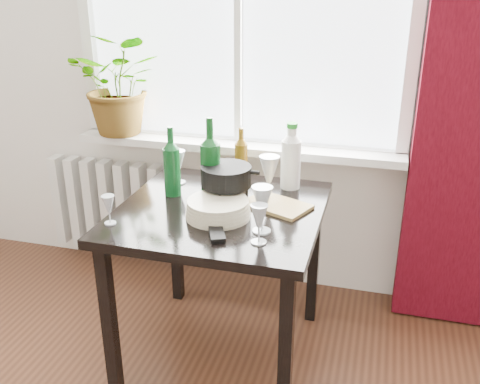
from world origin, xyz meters
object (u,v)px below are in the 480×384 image
(fondue_pot, at_px, (226,185))
(cutting_board, at_px, (277,205))
(radiator, at_px, (116,206))
(bottle_amber, at_px, (241,153))
(wineglass_back_left, at_px, (179,167))
(tv_remote, at_px, (216,230))
(wineglass_front_right, at_px, (262,209))
(wineglass_far_right, at_px, (259,224))
(wineglass_front_left, at_px, (109,210))
(plate_stack, at_px, (218,209))
(wine_bottle_left, at_px, (172,161))
(cleaning_bottle, at_px, (291,155))
(potted_plant, at_px, (121,84))
(wine_bottle_right, at_px, (210,158))
(wineglass_back_center, at_px, (269,178))
(table, at_px, (221,227))

(fondue_pot, height_order, cutting_board, fondue_pot)
(radiator, bearing_deg, bottle_amber, -17.76)
(wineglass_back_left, height_order, tv_remote, wineglass_back_left)
(fondue_pot, bearing_deg, cutting_board, -5.01)
(wineglass_front_right, distance_m, wineglass_far_right, 0.10)
(tv_remote, bearing_deg, wineglass_back_left, 102.31)
(radiator, bearing_deg, wineglass_front_left, -61.94)
(wineglass_far_right, height_order, plate_stack, wineglass_far_right)
(radiator, relative_size, wineglass_front_right, 4.20)
(wineglass_far_right, bearing_deg, tv_remote, 168.34)
(wine_bottle_left, bearing_deg, cleaning_bottle, 24.40)
(potted_plant, height_order, wineglass_far_right, potted_plant)
(wineglass_front_right, bearing_deg, cleaning_bottle, 87.41)
(wineglass_front_left, bearing_deg, wine_bottle_right, 48.94)
(wineglass_front_right, bearing_deg, wineglass_far_right, -83.10)
(wineglass_far_right, height_order, cutting_board, wineglass_far_right)
(wine_bottle_left, height_order, wineglass_back_left, wine_bottle_left)
(wineglass_back_center, bearing_deg, wineglass_front_right, -82.38)
(cleaning_bottle, bearing_deg, bottle_amber, 168.28)
(tv_remote, bearing_deg, bottle_amber, 72.34)
(wineglass_far_right, xyz_separation_m, tv_remote, (-0.18, 0.04, -0.07))
(wine_bottle_left, distance_m, tv_remote, 0.46)
(wineglass_far_right, distance_m, wineglass_front_left, 0.60)
(wine_bottle_right, distance_m, tv_remote, 0.38)
(potted_plant, relative_size, wineglass_far_right, 3.45)
(wineglass_far_right, relative_size, wineglass_front_left, 1.28)
(plate_stack, bearing_deg, wine_bottle_right, 116.70)
(wine_bottle_left, distance_m, wineglass_far_right, 0.60)
(fondue_pot, bearing_deg, wineglass_far_right, -64.61)
(table, bearing_deg, cutting_board, 18.16)
(wine_bottle_left, xyz_separation_m, wineglass_front_left, (-0.13, -0.35, -0.10))
(bottle_amber, bearing_deg, potted_plant, 162.06)
(plate_stack, bearing_deg, radiator, 140.47)
(plate_stack, bearing_deg, wineglass_back_left, 133.13)
(table, height_order, potted_plant, potted_plant)
(table, xyz_separation_m, cutting_board, (0.23, 0.07, 0.10))
(table, xyz_separation_m, wine_bottle_right, (-0.07, 0.09, 0.28))
(wineglass_far_right, distance_m, tv_remote, 0.19)
(wineglass_back_center, bearing_deg, radiator, 154.30)
(potted_plant, height_order, wine_bottle_right, potted_plant)
(fondue_pot, distance_m, tv_remote, 0.30)
(wineglass_front_left, xyz_separation_m, fondue_pot, (0.38, 0.32, 0.02))
(wineglass_back_center, xyz_separation_m, tv_remote, (-0.12, -0.36, -0.09))
(potted_plant, bearing_deg, wineglass_back_left, -38.82)
(table, xyz_separation_m, cleaning_bottle, (0.24, 0.31, 0.25))
(wine_bottle_left, height_order, cutting_board, wine_bottle_left)
(wineglass_front_right, bearing_deg, cutting_board, 88.25)
(cleaning_bottle, height_order, wineglass_front_right, cleaning_bottle)
(wineglass_front_right, height_order, wineglass_front_left, wineglass_front_right)
(wineglass_back_center, bearing_deg, cutting_board, -51.18)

